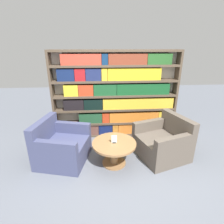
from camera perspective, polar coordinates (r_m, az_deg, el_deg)
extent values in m
plane|color=slate|center=(3.36, 3.40, -18.61)|extent=(14.00, 14.00, 0.00)
cube|color=silver|center=(4.29, 0.97, 5.93)|extent=(2.94, 0.05, 2.06)
cube|color=brown|center=(4.28, -18.59, 4.81)|extent=(0.05, 0.30, 2.06)
cube|color=brown|center=(4.54, 19.74, 5.53)|extent=(0.05, 0.30, 2.06)
cube|color=brown|center=(4.54, 1.04, -6.82)|extent=(2.84, 0.30, 0.05)
cube|color=brown|center=(4.40, 1.06, -3.15)|extent=(2.84, 0.30, 0.05)
cube|color=brown|center=(4.27, 1.09, 1.05)|extent=(2.84, 0.30, 0.05)
cube|color=brown|center=(4.17, 1.13, 5.48)|extent=(2.84, 0.30, 0.05)
cube|color=brown|center=(4.09, 1.16, 10.12)|extent=(2.84, 0.30, 0.05)
cube|color=brown|center=(4.04, 1.20, 14.90)|extent=(2.84, 0.30, 0.05)
cube|color=brown|center=(4.02, 1.23, 19.41)|extent=(2.84, 0.30, 0.05)
cube|color=brown|center=(4.45, -8.97, -5.44)|extent=(0.70, 0.20, 0.26)
cube|color=#131E4E|center=(4.43, -2.12, -5.28)|extent=(0.34, 0.20, 0.26)
cube|color=#C87829|center=(4.45, 1.01, -5.18)|extent=(0.13, 0.20, 0.26)
cube|color=orange|center=(4.48, 4.38, -5.05)|extent=(0.38, 0.20, 0.26)
cube|color=#B5302B|center=(4.60, 11.94, -4.71)|extent=(0.82, 0.20, 0.26)
cube|color=#214C2F|center=(4.31, -6.96, -1.76)|extent=(0.55, 0.20, 0.24)
cube|color=#BB391A|center=(4.31, -2.08, -1.63)|extent=(0.17, 0.20, 0.24)
cube|color=orange|center=(4.38, 7.03, -1.35)|extent=(1.21, 0.20, 0.24)
cube|color=gold|center=(4.60, 16.56, -1.03)|extent=(0.33, 0.20, 0.24)
cube|color=black|center=(4.23, -12.30, 2.47)|extent=(0.46, 0.20, 0.25)
cube|color=black|center=(4.19, -6.09, 2.67)|extent=(0.43, 0.20, 0.25)
cube|color=gold|center=(4.28, 8.42, 2.99)|extent=(1.69, 0.20, 0.25)
cube|color=gold|center=(4.14, -13.15, 7.01)|extent=(0.32, 0.20, 0.26)
cube|color=#B73C1F|center=(4.10, -8.48, 7.21)|extent=(0.34, 0.20, 0.26)
cube|color=#1A512A|center=(4.09, -2.30, 7.39)|extent=(0.52, 0.20, 0.26)
cube|color=#165026|center=(4.21, 9.95, 7.50)|extent=(1.23, 0.20, 0.26)
cube|color=#14244F|center=(4.08, -14.77, 11.71)|extent=(0.37, 0.20, 0.27)
cube|color=#A31A1F|center=(4.04, -10.34, 11.96)|extent=(0.23, 0.20, 0.27)
cube|color=navy|center=(4.02, -6.07, 12.13)|extent=(0.34, 0.20, 0.27)
cube|color=gold|center=(4.02, -2.51, 12.22)|extent=(0.13, 0.20, 0.27)
cube|color=gold|center=(4.10, 7.20, 12.25)|extent=(1.21, 0.20, 0.27)
cube|color=#BB3D2B|center=(4.00, -10.00, 16.57)|extent=(0.87, 0.20, 0.23)
cube|color=navy|center=(3.99, -2.40, 16.84)|extent=(0.13, 0.20, 0.23)
cube|color=brown|center=(4.03, 5.05, 16.83)|extent=(0.85, 0.20, 0.23)
cube|color=#255624|center=(4.21, 15.02, 16.39)|extent=(0.55, 0.20, 0.23)
cube|color=#42476B|center=(3.63, -15.47, -12.08)|extent=(1.06, 1.08, 0.41)
cube|color=#42476B|center=(3.60, -21.48, -5.60)|extent=(0.35, 0.91, 0.42)
cube|color=#42476B|center=(3.15, -17.75, -11.06)|extent=(0.74, 0.29, 0.23)
cube|color=#42476B|center=(3.76, -12.58, -5.01)|extent=(0.74, 0.29, 0.23)
cube|color=brown|center=(3.77, 15.66, -10.84)|extent=(1.11, 1.12, 0.41)
cube|color=brown|center=(3.80, 20.72, -4.09)|extent=(0.41, 0.90, 0.42)
cube|color=brown|center=(3.85, 11.83, -4.31)|extent=(0.74, 0.34, 0.23)
cube|color=brown|center=(3.31, 19.28, -9.52)|extent=(0.74, 0.34, 0.23)
cylinder|color=olive|center=(3.41, 0.68, -13.54)|extent=(0.15, 0.15, 0.42)
cylinder|color=olive|center=(3.52, 0.67, -16.15)|extent=(0.45, 0.45, 0.03)
cylinder|color=olive|center=(3.29, 0.70, -10.25)|extent=(0.82, 0.82, 0.04)
cube|color=black|center=(3.27, 0.70, -9.87)|extent=(0.06, 0.06, 0.01)
cube|color=silver|center=(3.24, 0.70, -8.82)|extent=(0.10, 0.01, 0.15)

